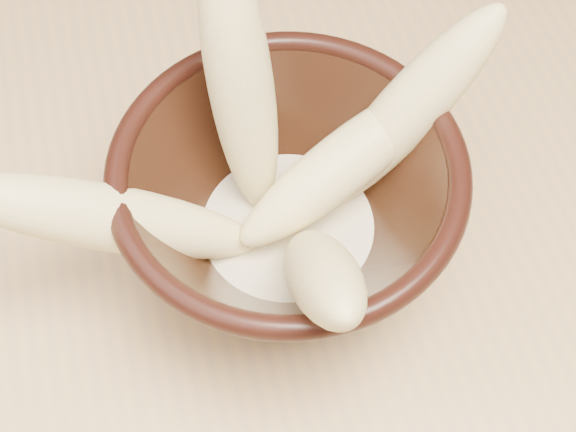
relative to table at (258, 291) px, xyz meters
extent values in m
cube|color=tan|center=(0.00, 0.00, 0.06)|extent=(1.20, 0.80, 0.04)
cylinder|color=black|center=(0.02, -0.02, 0.08)|extent=(0.08, 0.08, 0.01)
cylinder|color=black|center=(0.02, -0.02, 0.10)|extent=(0.08, 0.08, 0.01)
torus|color=black|center=(0.02, -0.02, 0.17)|extent=(0.18, 0.18, 0.01)
cylinder|color=beige|center=(0.02, -0.02, 0.11)|extent=(0.10, 0.10, 0.01)
ellipsoid|color=#DDC782|center=(0.00, 0.02, 0.19)|extent=(0.04, 0.09, 0.16)
ellipsoid|color=#DDC782|center=(-0.07, -0.02, 0.16)|extent=(0.16, 0.05, 0.12)
ellipsoid|color=#DDC782|center=(0.09, 0.00, 0.17)|extent=(0.13, 0.06, 0.13)
ellipsoid|color=#DDC782|center=(0.05, -0.01, 0.15)|extent=(0.14, 0.08, 0.07)
ellipsoid|color=#DDC782|center=(0.02, -0.08, 0.17)|extent=(0.05, 0.12, 0.13)
camera|label=1|loc=(-0.04, -0.24, 0.50)|focal=50.00mm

